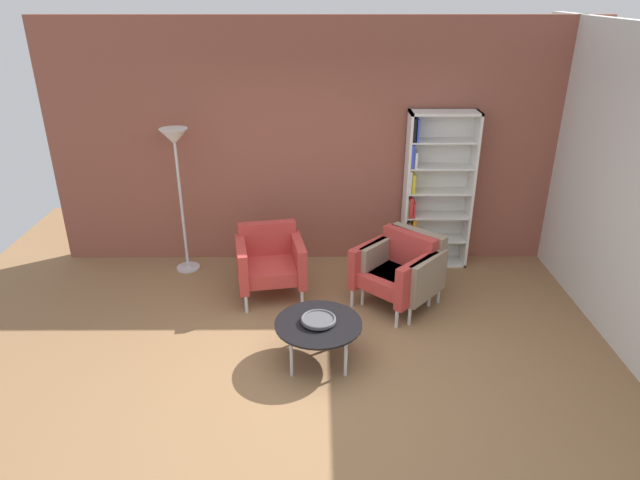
{
  "coord_description": "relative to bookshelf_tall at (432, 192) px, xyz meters",
  "views": [
    {
      "loc": [
        -0.04,
        -4.05,
        3.18
      ],
      "look_at": [
        -0.01,
        0.84,
        0.95
      ],
      "focal_mm": 31.39,
      "sensor_mm": 36.0,
      "label": 1
    }
  ],
  "objects": [
    {
      "name": "ground_plane",
      "position": [
        -1.34,
        -2.25,
        -0.93
      ],
      "size": [
        8.32,
        8.32,
        0.0
      ],
      "primitive_type": "plane",
      "color": "olive"
    },
    {
      "name": "brick_back_panel",
      "position": [
        -1.34,
        0.21,
        0.52
      ],
      "size": [
        6.4,
        0.12,
        2.9
      ],
      "primitive_type": "cube",
      "color": "brown",
      "rests_on": "ground_plane"
    },
    {
      "name": "bookshelf_tall",
      "position": [
        0.0,
        0.0,
        0.0
      ],
      "size": [
        0.8,
        0.3,
        1.9
      ],
      "color": "silver",
      "rests_on": "ground_plane"
    },
    {
      "name": "coffee_table_low",
      "position": [
        -1.37,
        -2.01,
        -0.56
      ],
      "size": [
        0.8,
        0.8,
        0.4
      ],
      "color": "black",
      "rests_on": "ground_plane"
    },
    {
      "name": "decorative_bowl",
      "position": [
        -1.37,
        -2.01,
        -0.49
      ],
      "size": [
        0.32,
        0.32,
        0.05
      ],
      "color": "#4C4C51",
      "rests_on": "coffee_table_low"
    },
    {
      "name": "armchair_corner_red",
      "position": [
        -1.9,
        -0.79,
        -0.51
      ],
      "size": [
        0.82,
        0.77,
        0.78
      ],
      "rotation": [
        0.0,
        0.0,
        0.18
      ],
      "color": "#B73833",
      "rests_on": "ground_plane"
    },
    {
      "name": "armchair_spare_guest",
      "position": [
        -0.54,
        -1.02,
        -0.51
      ],
      "size": [
        0.95,
        0.95,
        0.78
      ],
      "rotation": [
        0.0,
        0.0,
        -0.77
      ],
      "color": "#B73833",
      "rests_on": "ground_plane"
    },
    {
      "name": "armchair_near_window",
      "position": [
        -0.42,
        -0.96,
        -0.51
      ],
      "size": [
        0.95,
        0.94,
        0.78
      ],
      "rotation": [
        0.0,
        0.0,
        -0.72
      ],
      "color": "gray",
      "rests_on": "ground_plane"
    },
    {
      "name": "floor_lamp_torchiere",
      "position": [
        -2.97,
        -0.16,
        0.52
      ],
      "size": [
        0.32,
        0.32,
        1.74
      ],
      "color": "silver",
      "rests_on": "ground_plane"
    }
  ]
}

